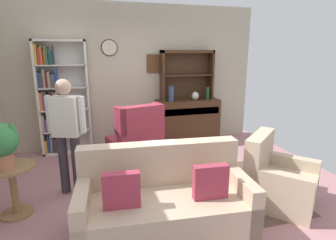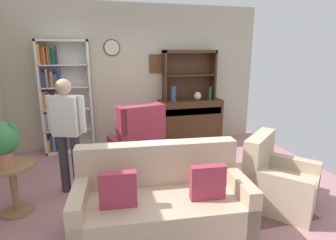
% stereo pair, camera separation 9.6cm
% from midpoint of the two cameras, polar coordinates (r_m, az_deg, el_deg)
% --- Properties ---
extents(ground_plane, '(5.40, 4.60, 0.02)m').
position_cam_midpoint_polar(ground_plane, '(4.01, -1.30, -14.22)').
color(ground_plane, '#B27A7F').
extents(wall_back, '(5.00, 0.09, 2.80)m').
position_cam_midpoint_polar(wall_back, '(5.64, -7.01, 9.04)').
color(wall_back, '#BCB299').
rests_on(wall_back, ground_plane).
extents(area_rug, '(2.78, 1.74, 0.01)m').
position_cam_midpoint_polar(area_rug, '(3.80, 2.92, -15.68)').
color(area_rug, brown).
rests_on(area_rug, ground_plane).
extents(bookshelf, '(0.90, 0.30, 2.10)m').
position_cam_midpoint_polar(bookshelf, '(5.46, -22.30, 4.00)').
color(bookshelf, silver).
rests_on(bookshelf, ground_plane).
extents(sideboard, '(1.30, 0.45, 0.92)m').
position_cam_midpoint_polar(sideboard, '(5.78, 3.66, 0.23)').
color(sideboard, '#422816').
rests_on(sideboard, ground_plane).
extents(sideboard_hutch, '(1.10, 0.26, 1.00)m').
position_cam_midpoint_polar(sideboard_hutch, '(5.72, 3.45, 10.76)').
color(sideboard_hutch, '#422816').
rests_on(sideboard_hutch, sideboard).
extents(vase_tall, '(0.11, 0.11, 0.30)m').
position_cam_midpoint_polar(vase_tall, '(5.47, 0.17, 5.49)').
color(vase_tall, '#33476B').
rests_on(vase_tall, sideboard).
extents(vase_round, '(0.15, 0.15, 0.17)m').
position_cam_midpoint_polar(vase_round, '(5.66, 5.21, 5.04)').
color(vase_round, beige).
rests_on(vase_round, sideboard).
extents(bottle_wine, '(0.07, 0.07, 0.26)m').
position_cam_midpoint_polar(bottle_wine, '(5.73, 7.74, 5.56)').
color(bottle_wine, '#194223').
rests_on(bottle_wine, sideboard).
extents(couch_floral, '(1.86, 1.00, 0.90)m').
position_cam_midpoint_polar(couch_floral, '(3.07, -1.72, -16.86)').
color(couch_floral, '#C6AD8E').
rests_on(couch_floral, ground_plane).
extents(armchair_floral, '(1.08, 1.08, 0.88)m').
position_cam_midpoint_polar(armchair_floral, '(3.79, 21.21, -11.92)').
color(armchair_floral, '#C6AD8E').
rests_on(armchair_floral, ground_plane).
extents(wingback_chair, '(0.96, 0.98, 1.05)m').
position_cam_midpoint_polar(wingback_chair, '(4.74, -7.22, -4.54)').
color(wingback_chair, '#A33347').
rests_on(wingback_chair, ground_plane).
extents(plant_stand, '(0.52, 0.52, 0.62)m').
position_cam_midpoint_polar(plant_stand, '(3.76, -30.21, -11.64)').
color(plant_stand, '#997047').
rests_on(plant_stand, ground_plane).
extents(potted_plant_large, '(0.38, 0.38, 0.53)m').
position_cam_midpoint_polar(potted_plant_large, '(3.53, -32.28, -4.03)').
color(potted_plant_large, '#AD6B4C').
rests_on(potted_plant_large, plant_stand).
extents(person_reading, '(0.51, 0.31, 1.56)m').
position_cam_midpoint_polar(person_reading, '(3.82, -21.01, -1.81)').
color(person_reading, '#38333D').
rests_on(person_reading, ground_plane).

